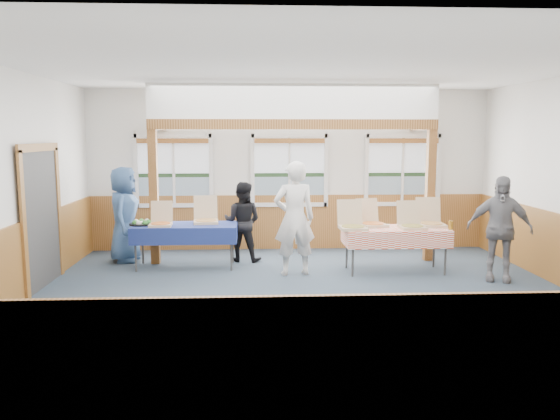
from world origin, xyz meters
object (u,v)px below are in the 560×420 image
object	(u,v)px
table_left	(185,228)
woman_black	(242,222)
woman_white	(294,218)
person_grey	(499,229)
table_right	(395,231)
man_blue	(124,214)

from	to	relation	value
table_left	woman_black	bearing A→B (deg)	22.48
woman_white	person_grey	distance (m)	3.25
table_right	person_grey	size ratio (longest dim) A/B	1.11
table_left	man_blue	world-z (taller)	man_blue
table_left	person_grey	size ratio (longest dim) A/B	1.08
table_left	person_grey	distance (m)	5.20
man_blue	table_left	bearing A→B (deg)	-113.53
table_right	person_grey	distance (m)	1.63
table_right	woman_white	bearing A→B (deg)	-162.83
woman_white	man_blue	xyz separation A→B (m)	(-3.03, 1.12, -0.07)
table_right	man_blue	bearing A→B (deg)	-178.11
person_grey	woman_black	bearing A→B (deg)	179.97
table_right	woman_white	size ratio (longest dim) A/B	0.98
table_right	woman_white	world-z (taller)	woman_white
table_left	man_blue	size ratio (longest dim) A/B	1.04
table_left	table_right	distance (m)	3.61
woman_black	man_blue	world-z (taller)	man_blue
woman_white	man_blue	size ratio (longest dim) A/B	1.09
woman_white	person_grey	world-z (taller)	woman_white
table_left	woman_white	world-z (taller)	woman_white
table_right	man_blue	world-z (taller)	man_blue
table_right	person_grey	bearing A→B (deg)	-8.73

